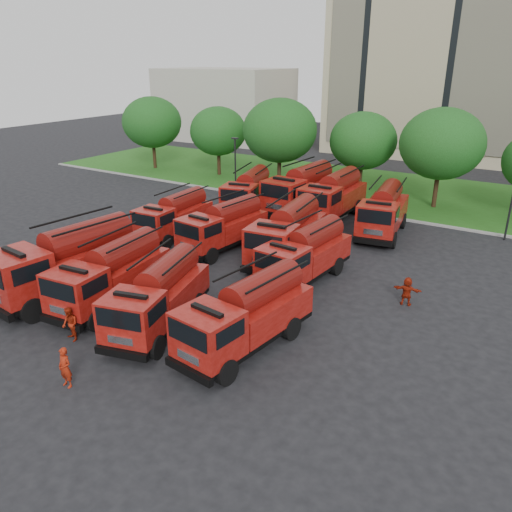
{
  "coord_description": "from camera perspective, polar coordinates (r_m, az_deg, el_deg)",
  "views": [
    {
      "loc": [
        14.48,
        -18.72,
        11.58
      ],
      "look_at": [
        1.6,
        1.99,
        1.8
      ],
      "focal_mm": 35.0,
      "sensor_mm": 36.0,
      "label": 1
    }
  ],
  "objects": [
    {
      "name": "ground",
      "position": [
        26.35,
        -5.25,
        -4.32
      ],
      "size": [
        140.0,
        140.0,
        0.0
      ],
      "primitive_type": "plane",
      "color": "black",
      "rests_on": "ground"
    },
    {
      "name": "lawn",
      "position": [
        48.4,
        13.65,
        7.46
      ],
      "size": [
        70.0,
        16.0,
        0.12
      ],
      "primitive_type": "cube",
      "color": "#214E14",
      "rests_on": "ground"
    },
    {
      "name": "curb",
      "position": [
        41.03,
        9.93,
        5.22
      ],
      "size": [
        70.0,
        0.3,
        0.14
      ],
      "primitive_type": "cube",
      "color": "gray",
      "rests_on": "ground"
    },
    {
      "name": "apartment_building",
      "position": [
        67.82,
        22.88,
        21.06
      ],
      "size": [
        30.0,
        14.18,
        25.0
      ],
      "color": "tan",
      "rests_on": "ground"
    },
    {
      "name": "side_building",
      "position": [
        77.17,
        -3.6,
        16.91
      ],
      "size": [
        18.0,
        12.0,
        10.0
      ],
      "primitive_type": "cube",
      "color": "#ACA899",
      "rests_on": "ground"
    },
    {
      "name": "tree_0",
      "position": [
        56.41,
        -11.81,
        14.73
      ],
      "size": [
        6.3,
        6.3,
        7.7
      ],
      "color": "#382314",
      "rests_on": "ground"
    },
    {
      "name": "tree_1",
      "position": [
        52.14,
        -4.36,
        14.04
      ],
      "size": [
        5.71,
        5.71,
        6.98
      ],
      "color": "#382314",
      "rests_on": "ground"
    },
    {
      "name": "tree_2",
      "position": [
        46.5,
        2.74,
        14.13
      ],
      "size": [
        6.72,
        6.72,
        8.22
      ],
      "color": "#382314",
      "rests_on": "ground"
    },
    {
      "name": "tree_3",
      "position": [
        45.96,
        12.13,
        12.75
      ],
      "size": [
        5.88,
        5.88,
        7.19
      ],
      "color": "#382314",
      "rests_on": "ground"
    },
    {
      "name": "tree_4",
      "position": [
        42.56,
        20.48,
        11.92
      ],
      "size": [
        6.55,
        6.55,
        8.01
      ],
      "color": "#382314",
      "rests_on": "ground"
    },
    {
      "name": "lamp_post_0",
      "position": [
        44.33,
        -2.38,
        10.53
      ],
      "size": [
        0.6,
        0.25,
        5.11
      ],
      "color": "black",
      "rests_on": "ground"
    },
    {
      "name": "lamp_post_1",
      "position": [
        37.04,
        27.25,
        5.86
      ],
      "size": [
        0.6,
        0.25,
        5.11
      ],
      "color": "black",
      "rests_on": "ground"
    },
    {
      "name": "fire_truck_0",
      "position": [
        27.3,
        -20.65,
        -0.55
      ],
      "size": [
        3.62,
        8.22,
        3.63
      ],
      "rotation": [
        0.0,
        0.0,
        -0.11
      ],
      "color": "black",
      "rests_on": "ground"
    },
    {
      "name": "fire_truck_1",
      "position": [
        25.65,
        -16.2,
        -2.01
      ],
      "size": [
        3.07,
        7.11,
        3.15
      ],
      "rotation": [
        0.0,
        0.0,
        0.1
      ],
      "color": "black",
      "rests_on": "ground"
    },
    {
      "name": "fire_truck_2",
      "position": [
        22.96,
        -11.07,
        -4.54
      ],
      "size": [
        3.9,
        7.04,
        3.04
      ],
      "rotation": [
        0.0,
        0.0,
        0.25
      ],
      "color": "black",
      "rests_on": "ground"
    },
    {
      "name": "fire_truck_3",
      "position": [
        20.96,
        -1.1,
        -6.68
      ],
      "size": [
        3.22,
        7.09,
        3.12
      ],
      "rotation": [
        0.0,
        0.0,
        -0.13
      ],
      "color": "black",
      "rests_on": "ground"
    },
    {
      "name": "fire_truck_4",
      "position": [
        34.63,
        -9.28,
        4.59
      ],
      "size": [
        2.63,
        6.54,
        2.93
      ],
      "rotation": [
        0.0,
        0.0,
        0.05
      ],
      "color": "black",
      "rests_on": "ground"
    },
    {
      "name": "fire_truck_5",
      "position": [
        31.92,
        -3.72,
        3.46
      ],
      "size": [
        3.0,
        6.9,
        3.05
      ],
      "rotation": [
        0.0,
        0.0,
        -0.1
      ],
      "color": "black",
      "rests_on": "ground"
    },
    {
      "name": "fire_truck_6",
      "position": [
        30.0,
        3.67,
        2.62
      ],
      "size": [
        3.47,
        7.75,
        3.41
      ],
      "rotation": [
        0.0,
        0.0,
        0.12
      ],
      "color": "black",
      "rests_on": "ground"
    },
    {
      "name": "fire_truck_7",
      "position": [
        27.37,
        5.68,
        0.23
      ],
      "size": [
        2.9,
        6.92,
        3.07
      ],
      "rotation": [
        0.0,
        0.0,
        -0.08
      ],
      "color": "black",
      "rests_on": "ground"
    },
    {
      "name": "fire_truck_8",
      "position": [
        39.69,
        -0.8,
        7.32
      ],
      "size": [
        4.11,
        7.47,
        3.23
      ],
      "rotation": [
        0.0,
        0.0,
        0.25
      ],
      "color": "black",
      "rests_on": "ground"
    },
    {
      "name": "fire_truck_9",
      "position": [
        39.85,
        5.21,
        7.59
      ],
      "size": [
        3.29,
        8.13,
        3.63
      ],
      "rotation": [
        0.0,
        0.0,
        -0.06
      ],
      "color": "black",
      "rests_on": "ground"
    },
    {
      "name": "fire_truck_10",
      "position": [
        38.45,
        8.82,
        6.78
      ],
      "size": [
        2.86,
        7.67,
        3.48
      ],
      "rotation": [
        0.0,
        0.0,
        0.01
      ],
      "color": "black",
      "rests_on": "ground"
    },
    {
      "name": "fire_truck_11",
      "position": [
        35.68,
        14.37,
        5.0
      ],
      "size": [
        3.54,
        7.5,
        3.28
      ],
      "rotation": [
        0.0,
        0.0,
        0.15
      ],
      "color": "black",
      "rests_on": "ground"
    },
    {
      "name": "firefighter_0",
      "position": [
        20.74,
        -20.68,
        -13.71
      ],
      "size": [
        0.6,
        0.44,
        1.63
      ],
      "primitive_type": "imported",
      "rotation": [
        0.0,
        0.0,
        -0.01
      ],
      "color": "maroon",
      "rests_on": "ground"
    },
    {
      "name": "firefighter_1",
      "position": [
        23.62,
        -20.23,
        -9.01
      ],
      "size": [
        0.86,
        0.63,
        1.57
      ],
      "primitive_type": "imported",
      "rotation": [
        0.0,
        0.0,
        -0.31
      ],
      "color": "maroon",
      "rests_on": "ground"
    },
    {
      "name": "firefighter_2",
      "position": [
        21.82,
        -4.98,
        -10.3
      ],
      "size": [
        0.94,
        1.29,
        1.98
      ],
      "primitive_type": "imported",
      "rotation": [
        0.0,
        0.0,
        1.84
      ],
      "color": "maroon",
      "rests_on": "ground"
    },
    {
      "name": "firefighter_3",
      "position": [
        20.57,
        -5.01,
        -12.49
      ],
      "size": [
        1.11,
        0.89,
        1.53
      ],
      "primitive_type": "imported",
      "rotation": [
        0.0,
        0.0,
        3.58
      ],
      "color": "black",
      "rests_on": "ground"
    },
    {
      "name": "firefighter_4",
      "position": [
        28.0,
        -10.46,
        -2.96
      ],
      "size": [
        0.89,
        1.0,
        1.71
      ],
      "primitive_type": "imported",
      "rotation": [
        0.0,
        0.0,
        2.08
      ],
      "color": "black",
      "rests_on": "ground"
    },
    {
      "name": "firefighter_5",
      "position": [
        26.24,
        16.69,
        -5.33
      ],
      "size": [
        1.45,
        0.78,
        1.48
      ],
      "primitive_type": "imported",
      "rotation": [
        0.0,
        0.0,
        3.28
      ],
      "color": "maroon",
      "rests_on": "ground"
    }
  ]
}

